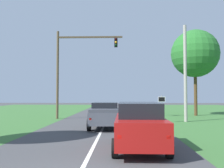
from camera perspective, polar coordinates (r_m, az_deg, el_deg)
name	(u,v)px	position (r m, az deg, el deg)	size (l,w,h in m)	color
ground_plane	(101,131)	(17.02, -2.33, -10.28)	(120.00, 120.00, 0.00)	#424244
red_suv_near	(139,125)	(11.31, 6.04, -8.91)	(2.28, 4.95, 1.99)	#9E1411
pickup_truck_lead	(105,115)	(18.36, -1.53, -6.76)	(2.26, 5.17, 1.80)	#4C515B
traffic_light	(73,62)	(25.80, -8.61, 4.80)	(6.51, 0.40, 8.63)	brown
keep_moving_sign	(162,105)	(22.01, 10.89, -4.57)	(0.60, 0.09, 2.32)	gray
oak_tree_right	(195,54)	(31.12, 17.83, 6.38)	(5.41, 5.41, 9.76)	#4C351E
utility_pole_right	(185,73)	(23.51, 15.85, 2.32)	(0.28, 0.28, 8.48)	#9E998E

